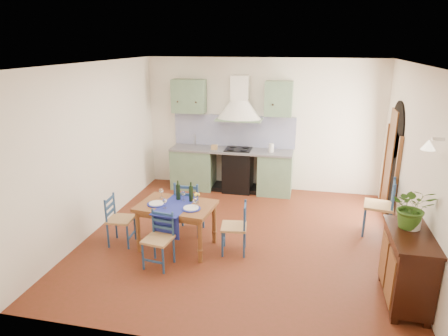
{
  "coord_description": "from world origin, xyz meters",
  "views": [
    {
      "loc": [
        0.98,
        -5.86,
        3.11
      ],
      "look_at": [
        -0.35,
        0.3,
        1.1
      ],
      "focal_mm": 32.0,
      "sensor_mm": 36.0,
      "label": 1
    }
  ],
  "objects_px": {
    "chair_near": "(159,239)",
    "potted_plant": "(413,207)",
    "dining_table": "(176,210)",
    "sideboard": "(407,266)"
  },
  "relations": [
    {
      "from": "potted_plant",
      "to": "chair_near",
      "type": "bearing_deg",
      "value": -179.78
    },
    {
      "from": "potted_plant",
      "to": "dining_table",
      "type": "bearing_deg",
      "value": 170.36
    },
    {
      "from": "chair_near",
      "to": "potted_plant",
      "type": "height_order",
      "value": "potted_plant"
    },
    {
      "from": "dining_table",
      "to": "potted_plant",
      "type": "distance_m",
      "value": 3.29
    },
    {
      "from": "chair_near",
      "to": "sideboard",
      "type": "distance_m",
      "value": 3.27
    },
    {
      "from": "dining_table",
      "to": "sideboard",
      "type": "bearing_deg",
      "value": -12.79
    },
    {
      "from": "chair_near",
      "to": "dining_table",
      "type": "bearing_deg",
      "value": 81.42
    },
    {
      "from": "dining_table",
      "to": "potted_plant",
      "type": "height_order",
      "value": "potted_plant"
    },
    {
      "from": "chair_near",
      "to": "potted_plant",
      "type": "xyz_separation_m",
      "value": [
        3.28,
        0.01,
        0.79
      ]
    },
    {
      "from": "dining_table",
      "to": "potted_plant",
      "type": "bearing_deg",
      "value": -9.64
    }
  ]
}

